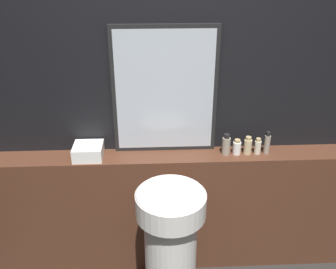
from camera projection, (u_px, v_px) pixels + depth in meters
wall_back at (165, 99)px, 2.42m from camera, size 8.00×0.06×2.50m
vanity_counter at (166, 211)px, 2.66m from camera, size 2.61×0.21×0.91m
pedestal_sink at (171, 249)px, 2.25m from camera, size 0.40×0.40×0.91m
mirror at (165, 91)px, 2.35m from camera, size 0.66×0.03×0.83m
towel_stack at (88, 151)px, 2.41m from camera, size 0.19×0.18×0.09m
shampoo_bottle at (226, 145)px, 2.44m from camera, size 0.05×0.05×0.14m
conditioner_bottle at (237, 147)px, 2.45m from camera, size 0.05×0.05×0.10m
lotion_bottle at (248, 146)px, 2.45m from camera, size 0.05×0.05×0.12m
body_wash_bottle at (258, 146)px, 2.46m from camera, size 0.04×0.04×0.11m
hand_soap_bottle at (267, 143)px, 2.45m from camera, size 0.04×0.04×0.16m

